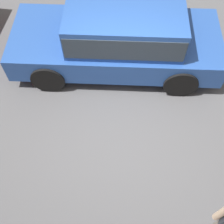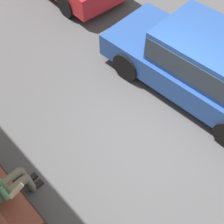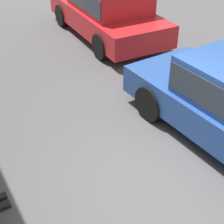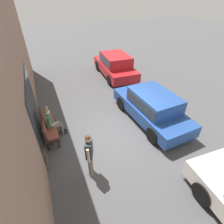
# 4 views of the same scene
# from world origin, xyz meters

# --- Properties ---
(ground_plane) EXTENTS (60.00, 60.00, 0.00)m
(ground_plane) POSITION_xyz_m (0.00, 0.00, 0.00)
(ground_plane) COLOR #4C4C4F
(parked_car_far) EXTENTS (4.51, 2.09, 1.54)m
(parked_car_far) POSITION_xyz_m (5.61, -2.25, 0.84)
(parked_car_far) COLOR red
(parked_car_far) RESTS_ON ground_plane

